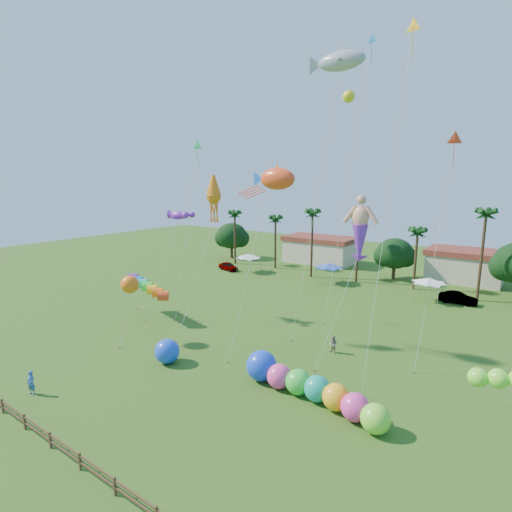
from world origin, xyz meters
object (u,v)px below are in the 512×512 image
Objects in this scene: spectator_a at (31,383)px; blue_ball at (167,351)px; spectator_b at (333,345)px; caterpillar_inflatable at (307,386)px; car_b at (458,298)px; car_a at (228,266)px.

spectator_a is 0.87× the size of blue_ball.
caterpillar_inflatable reaches higher than spectator_b.
blue_ball is (-16.92, -31.94, 0.32)m from car_b.
car_b is 46.04m from spectator_a.
blue_ball is at bearing -134.41° from car_a.
car_b is 2.43× the size of spectator_a.
spectator_a reaches higher than car_b.
car_a is 34.85m from car_b.
car_b is 36.14m from blue_ball.
blue_ball is at bearing 52.03° from spectator_a.
car_a is at bearing 120.92° from blue_ball.
car_b is 2.72× the size of spectator_b.
car_a is 2.25× the size of spectator_a.
car_b is at bearing 88.27° from caterpillar_inflatable.
spectator_a is (13.77, -38.87, 0.21)m from car_a.
spectator_a is 0.16× the size of caterpillar_inflatable.
blue_ball reaches higher than car_a.
spectator_a is 19.51m from caterpillar_inflatable.
spectator_a reaches higher than car_a.
car_b is (34.79, 2.10, 0.03)m from car_a.
caterpillar_inflatable reaches higher than spectator_a.
spectator_a is at bearing -109.47° from spectator_b.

